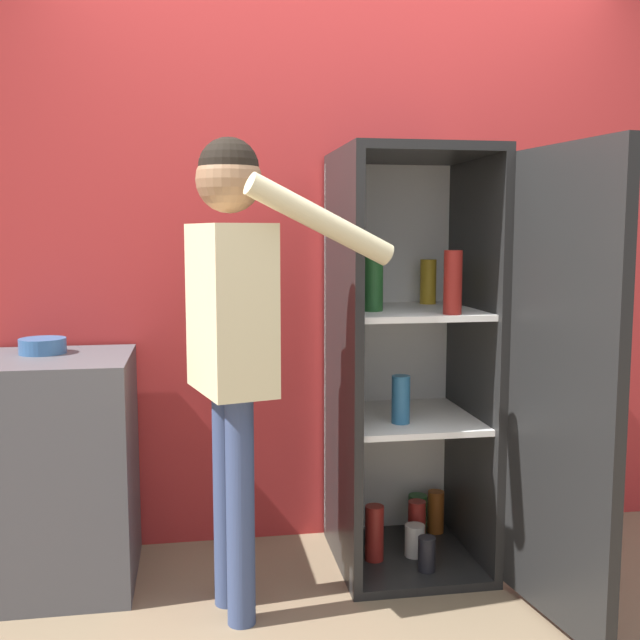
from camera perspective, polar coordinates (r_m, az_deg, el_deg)
wall_back at (r=3.35m, az=1.33°, el=4.96°), size 7.00×0.06×2.55m
refrigerator at (r=3.04m, az=8.62°, el=-3.68°), size 0.72×1.23×1.70m
person at (r=2.61m, az=-6.63°, el=0.64°), size 0.72×0.50×1.70m
counter at (r=3.14m, az=-19.16°, el=-10.81°), size 0.56×0.57×0.90m
bowl at (r=3.13m, az=-20.38°, el=-1.86°), size 0.18×0.18×0.06m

